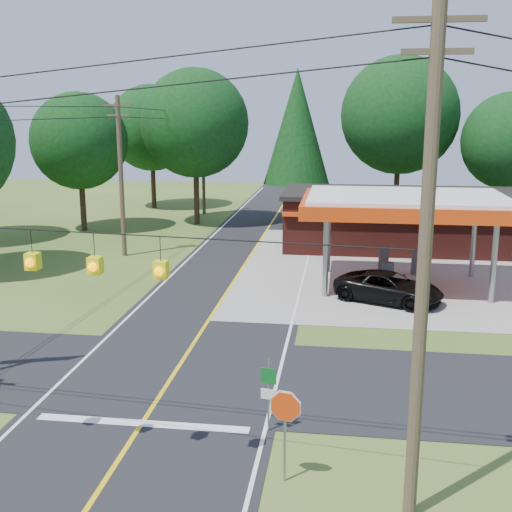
# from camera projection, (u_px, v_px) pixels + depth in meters

# --- Properties ---
(ground) EXTENTS (120.00, 120.00, 0.00)m
(ground) POSITION_uv_depth(u_px,v_px,m) (173.00, 376.00, 22.64)
(ground) COLOR #3C5A20
(ground) RESTS_ON ground
(main_highway) EXTENTS (8.00, 120.00, 0.02)m
(main_highway) POSITION_uv_depth(u_px,v_px,m) (173.00, 375.00, 22.63)
(main_highway) COLOR black
(main_highway) RESTS_ON ground
(cross_road) EXTENTS (70.00, 7.00, 0.02)m
(cross_road) POSITION_uv_depth(u_px,v_px,m) (173.00, 375.00, 22.63)
(cross_road) COLOR black
(cross_road) RESTS_ON ground
(lane_center_yellow) EXTENTS (0.15, 110.00, 0.00)m
(lane_center_yellow) POSITION_uv_depth(u_px,v_px,m) (173.00, 375.00, 22.63)
(lane_center_yellow) COLOR yellow
(lane_center_yellow) RESTS_ON main_highway
(gas_canopy) EXTENTS (10.60, 7.40, 4.88)m
(gas_canopy) POSITION_uv_depth(u_px,v_px,m) (406.00, 207.00, 33.04)
(gas_canopy) COLOR gray
(gas_canopy) RESTS_ON ground
(convenience_store) EXTENTS (16.40, 7.55, 3.80)m
(convenience_store) POSITION_uv_depth(u_px,v_px,m) (406.00, 219.00, 43.08)
(convenience_store) COLOR #4F1B16
(convenience_store) RESTS_ON ground
(utility_pole_near_right) EXTENTS (1.80, 0.30, 11.50)m
(utility_pole_near_right) POSITION_uv_depth(u_px,v_px,m) (424.00, 266.00, 13.55)
(utility_pole_near_right) COLOR #473828
(utility_pole_near_right) RESTS_ON ground
(utility_pole_far_left) EXTENTS (1.80, 0.30, 10.00)m
(utility_pole_far_left) POSITION_uv_depth(u_px,v_px,m) (121.00, 174.00, 39.89)
(utility_pole_far_left) COLOR #473828
(utility_pole_far_left) RESTS_ON ground
(utility_pole_north) EXTENTS (0.30, 0.30, 9.50)m
(utility_pole_north) POSITION_uv_depth(u_px,v_px,m) (203.00, 160.00, 56.21)
(utility_pole_north) COLOR #473828
(utility_pole_north) RESTS_ON ground
(overhead_beacons) EXTENTS (17.04, 2.04, 1.03)m
(overhead_beacons) POSITION_uv_depth(u_px,v_px,m) (62.00, 235.00, 15.58)
(overhead_beacons) COLOR black
(overhead_beacons) RESTS_ON ground
(treeline_backdrop) EXTENTS (70.27, 51.59, 13.30)m
(treeline_backdrop) POSITION_uv_depth(u_px,v_px,m) (272.00, 134.00, 44.02)
(treeline_backdrop) COLOR #332316
(treeline_backdrop) RESTS_ON ground
(suv_car) EXTENTS (6.85, 6.85, 1.44)m
(suv_car) POSITION_uv_depth(u_px,v_px,m) (389.00, 288.00, 31.06)
(suv_car) COLOR black
(suv_car) RESTS_ON ground
(octagonal_stop_sign) EXTENTS (0.84, 0.24, 2.48)m
(octagonal_stop_sign) POSITION_uv_depth(u_px,v_px,m) (285.00, 414.00, 15.82)
(octagonal_stop_sign) COLOR gray
(octagonal_stop_sign) RESTS_ON ground
(route_sign_post) EXTENTS (0.46, 0.14, 2.26)m
(route_sign_post) POSITION_uv_depth(u_px,v_px,m) (269.00, 388.00, 18.43)
(route_sign_post) COLOR gray
(route_sign_post) RESTS_ON ground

